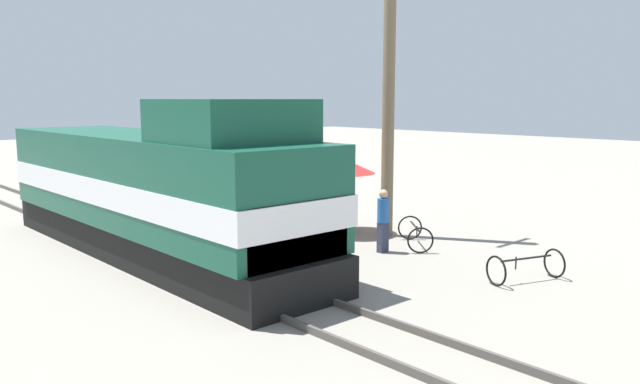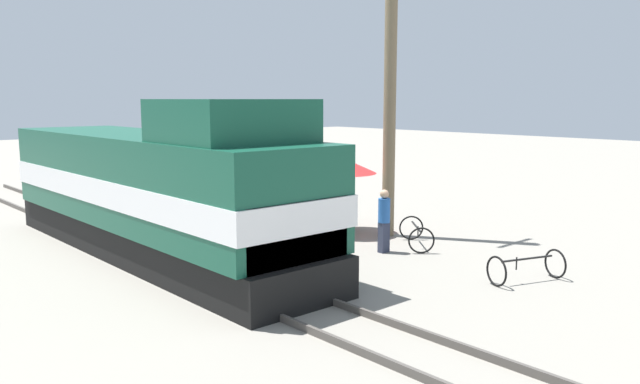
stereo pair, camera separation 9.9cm
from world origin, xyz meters
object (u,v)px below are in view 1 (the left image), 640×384
at_px(utility_pole, 389,49).
at_px(vendor_umbrella, 340,165).
at_px(bicycle, 415,233).
at_px(locomotive, 158,191).
at_px(person_bystander, 383,218).
at_px(bicycle_spare, 526,267).
at_px(billboard_sign, 249,162).

distance_m(utility_pole, vendor_umbrella, 3.96).
relative_size(utility_pole, bicycle, 6.23).
distance_m(locomotive, person_bystander, 6.33).
relative_size(vendor_umbrella, bicycle_spare, 1.27).
height_order(utility_pole, bicycle, utility_pole).
xyz_separation_m(vendor_umbrella, bicycle, (0.34, -2.90, -1.84)).
bearing_deg(billboard_sign, person_bystander, -85.55).
bearing_deg(billboard_sign, bicycle_spare, -85.34).
distance_m(utility_pole, person_bystander, 5.37).
bearing_deg(person_bystander, locomotive, 142.18).
xyz_separation_m(locomotive, vendor_umbrella, (5.87, -1.10, 0.40)).
bearing_deg(person_bystander, bicycle_spare, -85.06).
bearing_deg(locomotive, vendor_umbrella, -10.64).
bearing_deg(billboard_sign, bicycle, -74.07).
xyz_separation_m(vendor_umbrella, bicycle_spare, (-0.54, -7.02, -1.86)).
xyz_separation_m(person_bystander, bicycle_spare, (0.37, -4.27, -0.62)).
bearing_deg(bicycle_spare, billboard_sign, -156.22).
distance_m(person_bystander, bicycle_spare, 4.33).
relative_size(utility_pole, person_bystander, 6.39).
relative_size(locomotive, utility_pole, 1.16).
distance_m(locomotive, utility_pole, 8.19).
xyz_separation_m(locomotive, person_bystander, (4.96, -3.85, -0.84)).
bearing_deg(billboard_sign, utility_pole, -63.38).
height_order(billboard_sign, person_bystander, billboard_sign).
height_order(locomotive, vendor_umbrella, locomotive).
relative_size(vendor_umbrella, billboard_sign, 0.84).
bearing_deg(vendor_umbrella, utility_pole, -57.40).
distance_m(vendor_umbrella, bicycle, 3.45).
distance_m(locomotive, vendor_umbrella, 5.99).
distance_m(billboard_sign, bicycle, 6.49).
height_order(locomotive, utility_pole, utility_pole).
xyz_separation_m(utility_pole, person_bystander, (-1.76, -1.43, -4.87)).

